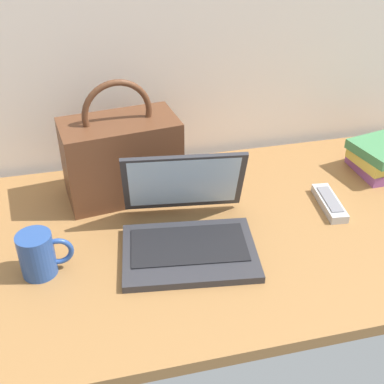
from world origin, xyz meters
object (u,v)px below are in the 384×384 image
remote_control_near (329,203)px  coffee_mug (39,254)px  laptop (187,227)px  handbag (121,157)px

remote_control_near → coffee_mug: bearing=-173.3°
coffee_mug → remote_control_near: (0.74, 0.09, -0.04)m
laptop → coffee_mug: (-0.34, -0.03, 0.01)m
laptop → remote_control_near: size_ratio=2.08×
coffee_mug → handbag: (0.22, 0.28, 0.06)m
coffee_mug → laptop: bearing=4.8°
laptop → coffee_mug: laptop is taller
laptop → handbag: (-0.12, 0.25, 0.07)m
laptop → coffee_mug: size_ratio=2.87×
coffee_mug → remote_control_near: bearing=6.7°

